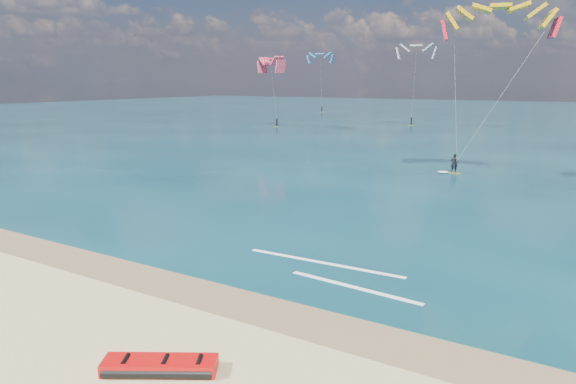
% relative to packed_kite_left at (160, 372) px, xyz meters
% --- Properties ---
extents(ground, '(320.00, 320.00, 0.00)m').
position_rel_packed_kite_left_xyz_m(ground, '(-1.79, 41.71, 0.00)').
color(ground, tan).
rests_on(ground, ground).
extents(wet_sand_strip, '(320.00, 2.40, 0.01)m').
position_rel_packed_kite_left_xyz_m(wet_sand_strip, '(-1.79, 4.71, 0.00)').
color(wet_sand_strip, brown).
rests_on(wet_sand_strip, ground).
extents(sea, '(320.00, 200.00, 0.04)m').
position_rel_packed_kite_left_xyz_m(sea, '(-1.79, 105.71, 0.02)').
color(sea, '#092E36').
rests_on(sea, ground).
extents(packed_kite_left, '(3.45, 2.66, 0.42)m').
position_rel_packed_kite_left_xyz_m(packed_kite_left, '(0.00, 0.00, 0.00)').
color(packed_kite_left, red).
rests_on(packed_kite_left, ground).
extents(kitesurfer_main, '(10.22, 5.82, 14.53)m').
position_rel_packed_kite_left_xyz_m(kitesurfer_main, '(1.29, 33.17, 7.63)').
color(kitesurfer_main, gold).
rests_on(kitesurfer_main, sea).
extents(shoreline_foam, '(8.60, 2.37, 0.01)m').
position_rel_packed_kite_left_xyz_m(shoreline_foam, '(0.97, 9.03, 0.04)').
color(shoreline_foam, white).
rests_on(shoreline_foam, ground).
extents(distant_kites, '(78.23, 43.47, 13.88)m').
position_rel_packed_kite_left_xyz_m(distant_kites, '(-15.33, 80.33, 5.94)').
color(distant_kites, gray).
rests_on(distant_kites, ground).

